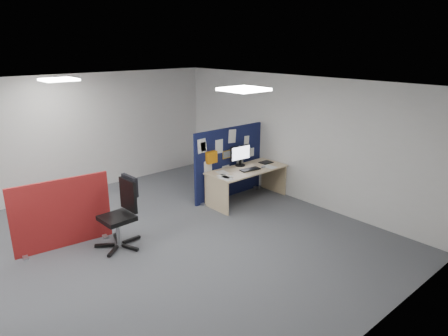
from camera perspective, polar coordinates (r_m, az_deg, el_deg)
floor at (r=6.70m, az=-16.62°, el=-13.23°), size 9.00×9.00×0.00m
ceiling at (r=5.84m, az=-18.93°, el=10.28°), size 9.00×7.00×0.02m
wall_back at (r=9.36m, az=-26.51°, el=3.34°), size 9.00×0.02×2.70m
wall_front at (r=3.51m, az=7.50°, el=-17.13°), size 9.00×0.02×2.70m
wall_right at (r=8.83m, az=9.96°, el=4.18°), size 0.02×7.00×2.70m
ceiling_lights at (r=6.59m, az=-18.50°, el=10.76°), size 4.10×4.10×0.04m
navy_divider at (r=8.88m, az=0.63°, el=0.81°), size 1.91×0.30×1.58m
main_desk at (r=8.73m, az=3.09°, el=-1.10°), size 1.80×0.80×0.73m
monitor_main at (r=8.80m, az=2.35°, el=1.93°), size 0.53×0.22×0.46m
keyboard at (r=8.57m, az=3.74°, el=-0.20°), size 0.47×0.24×0.02m
mouse at (r=8.75m, az=5.61°, el=0.14°), size 0.11×0.08×0.03m
paper_tray at (r=9.13m, az=6.02°, el=0.81°), size 0.28×0.22×0.01m
red_divider at (r=7.26m, az=-22.11°, el=-6.13°), size 1.60×0.30×1.20m
office_chair at (r=6.96m, az=-14.26°, el=-5.58°), size 0.76×0.79×1.19m
desk_papers at (r=8.34m, az=1.77°, el=-0.76°), size 1.46×0.70×0.00m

